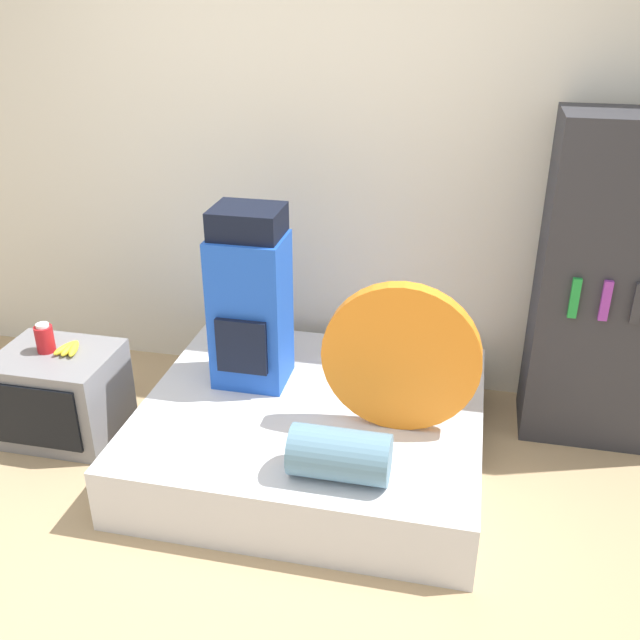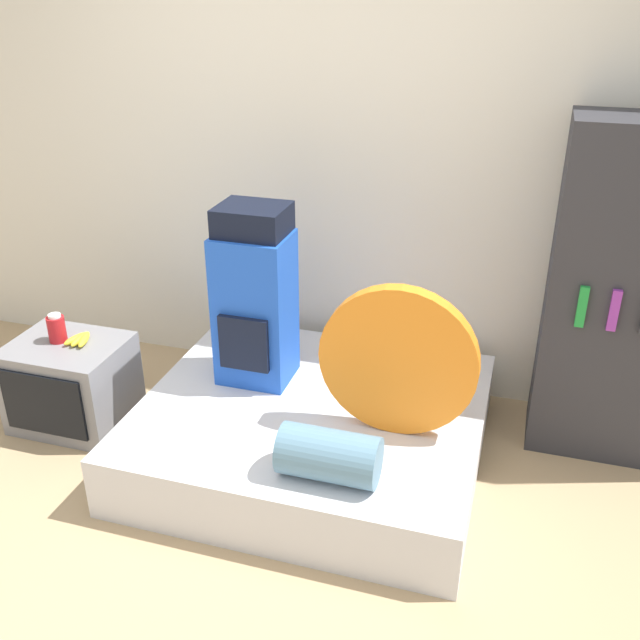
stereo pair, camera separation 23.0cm
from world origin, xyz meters
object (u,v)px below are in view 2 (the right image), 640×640
Objects in this scene: sleeping_roll at (329,455)px; television at (71,383)px; backpack at (255,298)px; tent_bag at (398,361)px; canister at (57,328)px.

television is (-1.53, 0.43, -0.18)m from sleeping_roll.
backpack is 1.11m from television.
television is at bearing 179.63° from tent_bag.
tent_bag is 1.78m from canister.
tent_bag is 1.22× the size of television.
canister is (-0.05, 0.03, 0.30)m from television.
tent_bag is 0.52m from sleeping_roll.
tent_bag reaches higher than television.
backpack is 1.56× the size of television.
sleeping_roll reaches higher than television.
sleeping_roll is 1.65m from canister.
backpack is 0.81m from tent_bag.
backpack is 1.05m from canister.
backpack is 2.19× the size of sleeping_roll.
canister is (-1.77, 0.04, -0.12)m from tent_bag.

